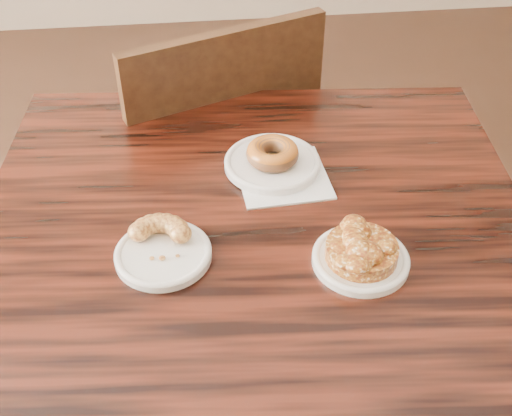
{
  "coord_description": "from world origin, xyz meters",
  "views": [
    {
      "loc": [
        -0.09,
        -0.78,
        1.47
      ],
      "look_at": [
        0.0,
        0.0,
        0.8
      ],
      "focal_mm": 45.0,
      "sensor_mm": 36.0,
      "label": 1
    }
  ],
  "objects": [
    {
      "name": "plate_fritter",
      "position": [
        0.16,
        -0.09,
        0.76
      ],
      "size": [
        0.15,
        0.15,
        0.01
      ],
      "primitive_type": "cylinder",
      "color": "white",
      "rests_on": "cafe_table"
    },
    {
      "name": "cafe_table",
      "position": [
        0.0,
        -0.01,
        0.38
      ],
      "size": [
        1.02,
        1.02,
        0.75
      ],
      "primitive_type": "cube",
      "rotation": [
        0.0,
        0.0,
        -0.08
      ],
      "color": "black",
      "rests_on": "floor"
    },
    {
      "name": "chair_far",
      "position": [
        -0.09,
        0.64,
        0.45
      ],
      "size": [
        0.66,
        0.66,
        0.9
      ],
      "primitive_type": null,
      "rotation": [
        0.0,
        0.0,
        3.51
      ],
      "color": "black",
      "rests_on": "floor"
    },
    {
      "name": "apple_fritter",
      "position": [
        0.16,
        -0.09,
        0.78
      ],
      "size": [
        0.16,
        0.16,
        0.04
      ],
      "primitive_type": null,
      "color": "#4D1A08",
      "rests_on": "plate_fritter"
    },
    {
      "name": "plate_cruller",
      "position": [
        -0.15,
        -0.04,
        0.76
      ],
      "size": [
        0.15,
        0.15,
        0.01
      ],
      "primitive_type": "cylinder",
      "color": "white",
      "rests_on": "cafe_table"
    },
    {
      "name": "glazed_donut",
      "position": [
        0.05,
        0.17,
        0.78
      ],
      "size": [
        0.1,
        0.1,
        0.03
      ],
      "primitive_type": "torus",
      "color": "#904C15",
      "rests_on": "plate_donut"
    },
    {
      "name": "napkin",
      "position": [
        0.07,
        0.14,
        0.75
      ],
      "size": [
        0.17,
        0.17,
        0.0
      ],
      "primitive_type": "cube",
      "rotation": [
        0.0,
        0.0,
        0.07
      ],
      "color": "white",
      "rests_on": "cafe_table"
    },
    {
      "name": "cruller_fragment",
      "position": [
        -0.15,
        -0.04,
        0.78
      ],
      "size": [
        0.12,
        0.12,
        0.03
      ],
      "primitive_type": null,
      "color": "brown",
      "rests_on": "plate_cruller"
    },
    {
      "name": "plate_donut",
      "position": [
        0.05,
        0.17,
        0.76
      ],
      "size": [
        0.18,
        0.18,
        0.01
      ],
      "primitive_type": "cylinder",
      "color": "white",
      "rests_on": "napkin"
    }
  ]
}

